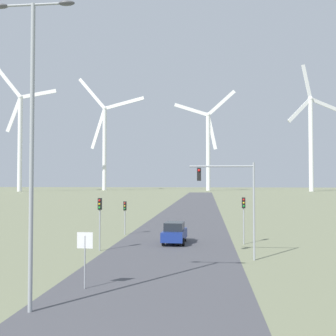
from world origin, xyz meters
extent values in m
cube|color=#47474C|center=(0.00, 48.00, 0.00)|extent=(10.00, 240.00, 0.01)
cylinder|color=#93999E|center=(-4.47, 6.26, 6.42)|extent=(0.18, 0.18, 12.84)
cylinder|color=#93999E|center=(-4.47, 6.26, 12.79)|extent=(2.89, 0.10, 0.10)
ellipsoid|color=#4C4C51|center=(-5.91, 6.26, 12.79)|extent=(0.70, 0.32, 0.20)
ellipsoid|color=#4C4C51|center=(-3.03, 6.26, 12.79)|extent=(0.70, 0.32, 0.20)
cylinder|color=#93999E|center=(-3.30, 9.85, 1.32)|extent=(0.07, 0.07, 2.63)
cube|color=white|center=(-3.30, 9.84, 2.40)|extent=(0.81, 0.01, 0.81)
cube|color=red|center=(-3.30, 9.85, 2.40)|extent=(0.76, 0.02, 0.76)
cylinder|color=#93999E|center=(-5.44, 20.26, 2.02)|extent=(0.11, 0.11, 4.04)
cube|color=black|center=(-5.44, 20.26, 3.59)|extent=(0.28, 0.24, 0.90)
sphere|color=red|center=(-5.44, 20.13, 3.86)|extent=(0.16, 0.16, 0.16)
sphere|color=gold|center=(-5.44, 20.13, 3.59)|extent=(0.16, 0.16, 0.16)
sphere|color=green|center=(-5.44, 20.13, 3.32)|extent=(0.16, 0.16, 0.16)
cylinder|color=#93999E|center=(5.88, 24.46, 1.98)|extent=(0.11, 0.11, 3.95)
cube|color=black|center=(5.88, 24.46, 3.50)|extent=(0.28, 0.24, 0.90)
sphere|color=red|center=(5.88, 24.33, 3.77)|extent=(0.16, 0.16, 0.16)
sphere|color=gold|center=(5.88, 24.33, 3.50)|extent=(0.16, 0.16, 0.16)
sphere|color=green|center=(5.88, 24.33, 3.23)|extent=(0.16, 0.16, 0.16)
cylinder|color=#93999E|center=(-5.39, 29.36, 1.65)|extent=(0.11, 0.11, 3.30)
cube|color=black|center=(-5.39, 29.36, 2.85)|extent=(0.28, 0.24, 0.90)
sphere|color=red|center=(-5.39, 29.22, 3.12)|extent=(0.16, 0.16, 0.16)
sphere|color=gold|center=(-5.39, 29.22, 2.85)|extent=(0.16, 0.16, 0.16)
sphere|color=green|center=(-5.39, 29.22, 2.58)|extent=(0.16, 0.16, 0.16)
cylinder|color=#93999E|center=(5.96, 17.77, 3.31)|extent=(0.14, 0.14, 6.62)
cylinder|color=#93999E|center=(3.77, 17.77, 6.37)|extent=(4.37, 0.12, 0.12)
cube|color=black|center=(2.24, 17.77, 5.82)|extent=(0.28, 0.24, 0.90)
sphere|color=red|center=(2.24, 17.63, 6.09)|extent=(0.18, 0.18, 0.18)
cube|color=navy|center=(0.00, 24.37, 0.73)|extent=(1.99, 4.18, 0.80)
cube|color=#1E2328|center=(0.00, 24.22, 1.48)|extent=(1.66, 2.17, 0.70)
cylinder|color=black|center=(-0.83, 25.64, 0.33)|extent=(0.22, 0.66, 0.66)
cylinder|color=black|center=(0.83, 25.64, 0.33)|extent=(0.22, 0.66, 0.66)
cylinder|color=black|center=(-0.83, 23.09, 0.33)|extent=(0.22, 0.66, 0.66)
cylinder|color=black|center=(0.83, 23.09, 0.33)|extent=(0.22, 0.66, 0.66)
cylinder|color=white|center=(-88.42, 174.58, 23.18)|extent=(2.20, 2.20, 46.37)
sphere|color=white|center=(-88.42, 174.58, 46.37)|extent=(2.60, 2.60, 2.60)
cube|color=white|center=(-91.77, 174.51, 37.55)|extent=(7.92, 0.66, 17.07)
cube|color=white|center=(-79.11, 174.76, 47.88)|extent=(17.64, 0.85, 4.60)
cube|color=white|center=(-94.39, 174.46, 53.68)|extent=(12.51, 0.75, 14.75)
cylinder|color=white|center=(-54.19, 205.28, 22.92)|extent=(2.20, 2.20, 45.85)
sphere|color=white|center=(-54.19, 205.28, 45.85)|extent=(2.60, 2.60, 2.60)
cube|color=white|center=(-62.14, 206.68, 54.99)|extent=(16.46, 3.38, 18.49)
cube|color=white|center=(-58.01, 205.95, 34.29)|extent=(9.00, 2.06, 22.46)
cube|color=white|center=(-42.42, 203.20, 48.27)|extent=(22.72, 4.48, 6.34)
cylinder|color=white|center=(3.59, 200.18, 20.19)|extent=(2.20, 2.20, 40.38)
sphere|color=white|center=(3.59, 200.18, 40.38)|extent=(2.60, 2.60, 2.60)
cube|color=white|center=(-5.66, 200.22, 43.43)|extent=(17.82, 0.58, 7.39)
cube|color=white|center=(5.57, 200.17, 30.85)|extent=(5.47, 0.52, 18.16)
cube|color=white|center=(10.85, 200.14, 46.86)|extent=(14.75, 0.57, 13.45)
cylinder|color=white|center=(54.01, 189.68, 22.90)|extent=(2.20, 2.20, 45.79)
sphere|color=white|center=(54.01, 189.68, 45.79)|extent=(2.60, 2.60, 2.60)
cube|color=white|center=(61.96, 192.87, 43.25)|extent=(15.39, 6.55, 6.44)
cube|color=white|center=(52.08, 188.91, 54.47)|extent=(5.39, 2.55, 16.52)
cube|color=white|center=(48.00, 187.28, 39.65)|extent=(12.49, 5.39, 12.69)
camera|label=1|loc=(2.77, -9.38, 5.40)|focal=42.00mm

